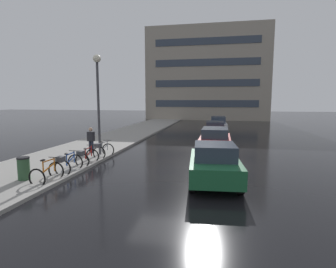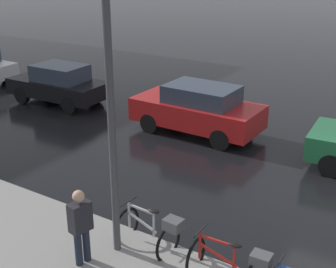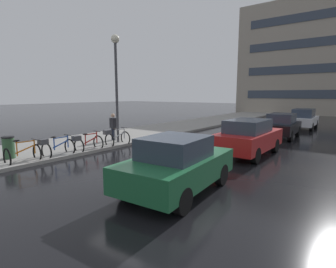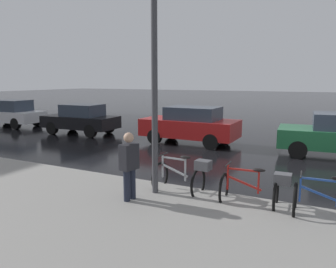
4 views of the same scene
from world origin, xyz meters
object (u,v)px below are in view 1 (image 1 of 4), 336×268
at_px(bicycle_second, 67,163).
at_px(bicycle_farthest, 103,150).
at_px(streetlamp, 98,88).
at_px(pedestrian, 91,140).
at_px(bicycle_nearest, 47,173).
at_px(car_red, 215,141).
at_px(bicycle_third, 86,157).
at_px(trash_bin, 24,170).
at_px(car_green, 214,163).
at_px(car_black, 215,130).
at_px(car_white, 218,124).

height_order(bicycle_second, bicycle_farthest, bicycle_farthest).
bearing_deg(streetlamp, pedestrian, 158.35).
relative_size(bicycle_nearest, car_red, 0.28).
height_order(bicycle_second, pedestrian, pedestrian).
bearing_deg(bicycle_third, bicycle_farthest, 87.44).
bearing_deg(trash_bin, car_green, 10.84).
distance_m(bicycle_nearest, pedestrian, 5.42).
relative_size(car_red, streetlamp, 0.72).
bearing_deg(bicycle_second, car_black, 61.94).
distance_m(car_red, car_black, 6.04).
bearing_deg(car_black, trash_bin, -118.86).
height_order(bicycle_nearest, bicycle_second, bicycle_nearest).
height_order(car_black, streetlamp, streetlamp).
bearing_deg(bicycle_second, bicycle_third, 86.65).
xyz_separation_m(car_red, pedestrian, (-7.22, -1.58, 0.10)).
distance_m(bicycle_third, streetlamp, 4.16).
distance_m(bicycle_second, car_black, 13.19).
height_order(bicycle_farthest, car_green, car_green).
xyz_separation_m(car_red, car_white, (0.17, 11.63, -0.03)).
relative_size(bicycle_nearest, bicycle_third, 0.82).
height_order(bicycle_second, car_white, car_white).
height_order(bicycle_nearest, car_red, car_red).
bearing_deg(bicycle_farthest, pedestrian, 143.42).
relative_size(bicycle_second, streetlamp, 0.25).
height_order(bicycle_third, car_black, car_black).
relative_size(bicycle_second, car_white, 0.34).
relative_size(bicycle_third, streetlamp, 0.25).
relative_size(car_red, pedestrian, 2.53).
xyz_separation_m(bicycle_farthest, car_white, (6.29, 14.02, 0.28)).
bearing_deg(car_black, car_red, -89.17).
bearing_deg(bicycle_nearest, bicycle_second, 86.67).
bearing_deg(car_white, car_red, -90.82).
height_order(bicycle_third, bicycle_farthest, bicycle_farthest).
bearing_deg(bicycle_second, bicycle_farthest, 87.07).
relative_size(car_green, trash_bin, 3.79).
height_order(bicycle_third, car_red, car_red).
bearing_deg(trash_bin, bicycle_nearest, 7.65).
bearing_deg(bicycle_third, car_red, 33.57).
bearing_deg(car_green, bicycle_second, 179.81).
xyz_separation_m(car_green, car_black, (-0.14, 11.66, -0.02)).
height_order(bicycle_farthest, car_red, car_red).
distance_m(car_red, pedestrian, 7.39).
height_order(bicycle_nearest, trash_bin, trash_bin).
bearing_deg(bicycle_farthest, bicycle_third, -92.56).
relative_size(car_red, car_white, 0.98).
relative_size(bicycle_second, car_black, 0.37).
bearing_deg(bicycle_nearest, bicycle_third, 86.66).
xyz_separation_m(bicycle_second, pedestrian, (-0.93, 4.02, 0.43)).
relative_size(bicycle_farthest, car_red, 0.33).
bearing_deg(bicycle_farthest, bicycle_second, -92.93).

